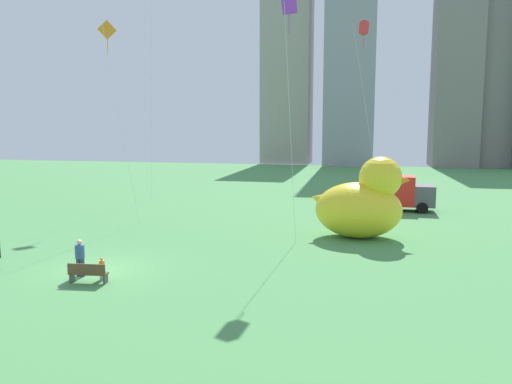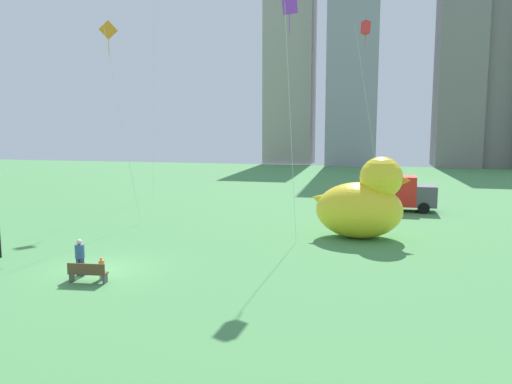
# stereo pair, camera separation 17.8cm
# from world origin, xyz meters

# --- Properties ---
(ground_plane) EXTENTS (140.00, 140.00, 0.00)m
(ground_plane) POSITION_xyz_m (0.00, 0.00, 0.00)
(ground_plane) COLOR #4D8F4F
(park_bench) EXTENTS (1.74, 0.65, 0.90)m
(park_bench) POSITION_xyz_m (0.59, -1.84, 0.48)
(park_bench) COLOR brown
(park_bench) RESTS_ON ground
(person_adult) EXTENTS (0.42, 0.42, 1.71)m
(person_adult) POSITION_xyz_m (-0.32, -0.99, 0.94)
(person_adult) COLOR #38476B
(person_adult) RESTS_ON ground
(person_child) EXTENTS (0.25, 0.25, 1.02)m
(person_child) POSITION_xyz_m (0.92, -1.22, 0.56)
(person_child) COLOR silver
(person_child) RESTS_ON ground
(giant_inflatable_duck) EXTENTS (6.07, 3.90, 5.03)m
(giant_inflatable_duck) POSITION_xyz_m (11.94, 10.21, 2.14)
(giant_inflatable_duck) COLOR yellow
(giant_inflatable_duck) RESTS_ON ground
(box_truck) EXTENTS (5.67, 2.48, 2.85)m
(box_truck) POSITION_xyz_m (14.46, 21.26, 1.44)
(box_truck) COLOR red
(box_truck) RESTS_ON ground
(city_skyline) EXTENTS (49.72, 11.36, 41.02)m
(city_skyline) POSITION_xyz_m (18.75, 72.25, 16.91)
(city_skyline) COLOR #9E938C
(city_skyline) RESTS_ON ground
(kite_red) EXTENTS (2.74, 2.44, 16.25)m
(kite_red) POSITION_xyz_m (11.36, 25.82, 15.47)
(kite_red) COLOR silver
(kite_red) RESTS_ON ground
(kite_orange) EXTENTS (2.12, 2.26, 13.89)m
(kite_orange) POSITION_xyz_m (-4.93, 10.30, 12.58)
(kite_orange) COLOR silver
(kite_orange) RESTS_ON ground
(kite_purple) EXTENTS (1.00, 1.10, 14.30)m
(kite_purple) POSITION_xyz_m (7.67, 8.07, 13.57)
(kite_purple) COLOR silver
(kite_purple) RESTS_ON ground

